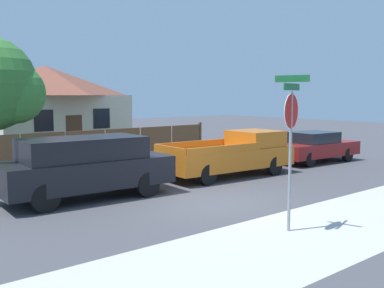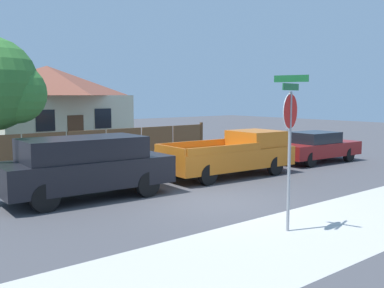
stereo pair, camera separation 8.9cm
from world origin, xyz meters
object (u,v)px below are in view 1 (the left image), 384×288
(house, at_px, (46,105))
(orange_pickup, at_px, (232,154))
(parked_sedan, at_px, (315,147))
(stop_sign, at_px, (291,126))
(red_suv, at_px, (86,165))

(house, bearing_deg, orange_pickup, -83.52)
(parked_sedan, bearing_deg, stop_sign, -144.45)
(stop_sign, bearing_deg, red_suv, 92.81)
(stop_sign, bearing_deg, parked_sedan, 15.63)
(house, distance_m, parked_sedan, 15.68)
(orange_pickup, bearing_deg, parked_sedan, 3.65)
(house, height_order, orange_pickup, house)
(red_suv, distance_m, parked_sedan, 11.39)
(house, height_order, parked_sedan, house)
(red_suv, height_order, parked_sedan, red_suv)
(red_suv, bearing_deg, stop_sign, -67.28)
(orange_pickup, height_order, parked_sedan, orange_pickup)
(stop_sign, bearing_deg, house, 66.62)
(red_suv, xyz_separation_m, orange_pickup, (6.04, -0.02, -0.18))
(red_suv, bearing_deg, orange_pickup, 3.30)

